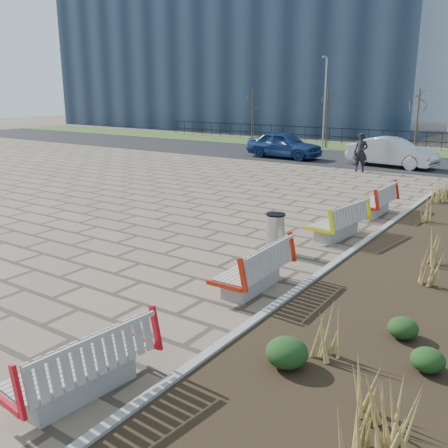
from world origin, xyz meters
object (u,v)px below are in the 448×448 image
Objects in this scene: bench_a at (78,361)px; lamp_west at (325,104)px; pedestrian at (361,153)px; car_blue at (284,145)px; bench_b at (252,266)px; bench_d at (374,200)px; car_silver at (392,152)px; bench_c at (337,220)px; litter_bin at (275,233)px.

lamp_west is (-9.00, 28.63, 2.54)m from bench_a.
pedestrian reaches higher than car_blue.
bench_b is 1.00× the size of bench_d.
bench_b is 7.70m from bench_d.
bench_d is 9.09m from pedestrian.
car_blue is at bearing 156.70° from pedestrian.
pedestrian is (-3.47, 8.40, 0.46)m from bench_d.
bench_d is at bearing -159.43° from car_silver.
bench_b is at bearing -151.11° from car_blue.
bench_d is at bearing 88.85° from bench_b.
pedestrian is 6.01m from car_blue.
lamp_west reaches higher than bench_c.
car_blue is (-8.98, 18.48, 0.30)m from bench_b.
car_blue is at bearing -89.83° from lamp_west.
bench_b is (0.00, 4.43, 0.00)m from bench_a.
car_blue is (-8.21, 16.05, 0.31)m from litter_bin.
car_silver is 8.77m from lamp_west.
bench_a is at bearing -82.24° from bench_c.
pedestrian is (-2.69, 13.67, 0.47)m from litter_bin.
car_blue is at bearing 130.55° from bench_c.
car_blue reaches higher than bench_d.
bench_c is 0.46× the size of car_blue.
car_silver is (-2.66, 10.89, 0.28)m from bench_d.
lamp_west reaches higher than bench_a.
litter_bin is 0.16× the size of lamp_west.
pedestrian is (-3.47, 11.56, 0.46)m from bench_c.
car_silver is 0.77× the size of lamp_west.
bench_c is 14.30m from car_silver.
car_silver is at bearing 102.69° from bench_a.
pedestrian is (-3.47, 20.52, 0.46)m from bench_a.
bench_b is 18.78m from car_silver.
bench_d is 1.10× the size of pedestrian.
car_blue reaches higher than bench_b.
bench_c is 0.46× the size of car_silver.
litter_bin is 0.22× the size of car_blue.
bench_b is 2.14× the size of litter_bin.
bench_b is at bearing -72.23° from litter_bin.
car_silver reaches higher than bench_b.
bench_a is 4.43m from bench_b.
litter_bin is 16.27m from car_silver.
bench_a is at bearing -91.15° from bench_b.
lamp_west reaches higher than litter_bin.
pedestrian is 2.62m from car_silver.
car_silver is at bearing -86.06° from car_blue.
bench_c is 21.77m from lamp_west.
bench_c is 0.35× the size of lamp_west.
bench_b is 0.46× the size of car_blue.
litter_bin is at bearing -69.31° from lamp_west.
bench_c is 1.10× the size of pedestrian.
lamp_west is at bearing 3.13° from car_blue.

